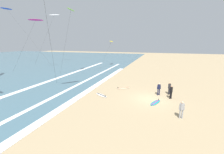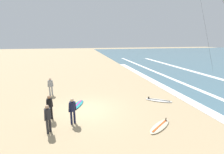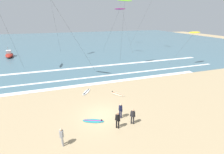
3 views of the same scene
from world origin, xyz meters
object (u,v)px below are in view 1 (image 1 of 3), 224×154
surfer_right_near (171,91)px  surfboard_left_pile (155,103)px  surfboard_near_water (101,95)px  surfer_foreground_main (159,88)px  surfboard_right_spare (123,88)px  kite_blue_high_right (7,9)px  kite_white_mid_center (54,15)px  surfer_left_far (169,87)px  kite_magenta_far_right (36,20)px  surfer_left_near (182,108)px  kite_yellow_high_left (111,42)px  kite_lime_distant_low (71,10)px

surfer_right_near → surfboard_left_pile: size_ratio=0.74×
surfboard_near_water → surfer_foreground_main: bearing=-71.4°
surfer_right_near → surfboard_right_spare: 6.75m
kite_blue_high_right → kite_white_mid_center: 12.54m
surfer_left_far → kite_magenta_far_right: bearing=71.9°
surfer_left_near → kite_magenta_far_right: kite_magenta_far_right is taller
kite_blue_high_right → kite_magenta_far_right: size_ratio=1.36×
surfer_right_near → surfboard_right_spare: size_ratio=0.78×
kite_yellow_high_left → kite_magenta_far_right: size_ratio=0.59×
surfer_left_near → kite_blue_high_right: (20.94, 43.97, 14.49)m
kite_yellow_high_left → kite_white_mid_center: 19.63m
surfer_foreground_main → kite_white_mid_center: bearing=55.5°
surfer_left_far → kite_magenta_far_right: kite_magenta_far_right is taller
surfboard_near_water → surfer_left_far: bearing=-69.5°
kite_white_mid_center → surfboard_left_pile: bearing=-128.0°
surfboard_near_water → kite_white_mid_center: (23.57, 24.19, 14.22)m
surfer_foreground_main → kite_magenta_far_right: size_ratio=0.14×
surfer_left_far → surfboard_left_pile: (-3.43, 1.52, -0.91)m
surfer_foreground_main → kite_yellow_high_left: 24.84m
kite_yellow_high_left → surfer_foreground_main: bearing=-147.7°
surfboard_near_water → kite_blue_high_right: bearing=63.4°
surfer_left_near → surfboard_near_water: size_ratio=0.76×
surfboard_near_water → kite_yellow_high_left: kite_yellow_high_left is taller
kite_blue_high_right → surfer_right_near: bearing=-110.4°
surfer_left_near → kite_blue_high_right: bearing=64.5°
kite_lime_distant_low → surfboard_left_pile: bearing=-120.8°
surfboard_right_spare → kite_lime_distant_low: 17.37m
surfer_foreground_main → surfboard_near_water: (-2.29, 6.81, -0.91)m
kite_magenta_far_right → kite_lime_distant_low: bearing=-106.5°
surfer_left_near → surfboard_left_pile: surfer_left_near is taller
surfer_left_near → kite_magenta_far_right: size_ratio=0.14×
surfer_left_near → surfer_right_near: bearing=7.3°
surfboard_near_water → surfboard_left_pile: same height
surfer_left_far → surfboard_right_spare: surfer_left_far is taller
surfer_left_far → surfboard_left_pile: bearing=156.2°
surfboard_near_water → kite_lime_distant_low: (9.06, 9.35, 12.12)m
surfer_foreground_main → surfboard_left_pile: bearing=174.6°
surfer_left_near → surfer_left_far: bearing=6.7°
surfboard_near_water → kite_white_mid_center: size_ratio=0.14×
kite_blue_high_right → kite_lime_distant_low: size_ratio=1.27×
kite_yellow_high_left → kite_blue_high_right: (-5.12, 29.04, 8.80)m
surfer_right_near → kite_white_mid_center: size_ratio=0.11×
surfboard_left_pile → kite_white_mid_center: bearing=52.0°
surfer_right_near → surfboard_left_pile: (-1.90, 1.65, -0.91)m
surfer_right_near → kite_blue_high_right: kite_blue_high_right is taller
kite_blue_high_right → kite_lime_distant_low: 27.37m
kite_yellow_high_left → surfboard_left_pile: bearing=-151.3°
surfer_right_near → kite_white_mid_center: (22.09, 32.39, 13.30)m
surfer_foreground_main → surfer_left_near: 5.97m
surfer_right_near → surfboard_left_pile: 2.67m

